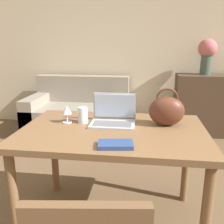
# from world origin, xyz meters

# --- Properties ---
(wall_back) EXTENTS (10.00, 0.06, 2.70)m
(wall_back) POSITION_xyz_m (0.00, 3.12, 1.35)
(wall_back) COLOR beige
(wall_back) RESTS_ON ground_plane
(dining_table) EXTENTS (1.26, 0.83, 0.75)m
(dining_table) POSITION_xyz_m (-0.03, 0.75, 0.65)
(dining_table) COLOR brown
(dining_table) RESTS_ON ground_plane
(couch) EXTENTS (1.43, 0.86, 0.82)m
(couch) POSITION_xyz_m (-0.78, 2.63, 0.28)
(couch) COLOR gray
(couch) RESTS_ON ground_plane
(sideboard) EXTENTS (1.13, 0.40, 0.87)m
(sideboard) POSITION_xyz_m (1.19, 2.82, 0.44)
(sideboard) COLOR #4C3828
(sideboard) RESTS_ON ground_plane
(laptop) EXTENTS (0.32, 0.24, 0.21)m
(laptop) POSITION_xyz_m (-0.04, 0.87, 0.81)
(laptop) COLOR #ADADB2
(laptop) RESTS_ON dining_table
(drinking_glass) EXTENTS (0.07, 0.07, 0.12)m
(drinking_glass) POSITION_xyz_m (-0.27, 0.86, 0.80)
(drinking_glass) COLOR silver
(drinking_glass) RESTS_ON dining_table
(wine_glass) EXTENTS (0.07, 0.07, 0.13)m
(wine_glass) POSITION_xyz_m (-0.38, 0.85, 0.84)
(wine_glass) COLOR silver
(wine_glass) RESTS_ON dining_table
(handbag) EXTENTS (0.25, 0.15, 0.27)m
(handbag) POSITION_xyz_m (0.33, 0.88, 0.85)
(handbag) COLOR #592D1E
(handbag) RESTS_ON dining_table
(flower_vase) EXTENTS (0.26, 0.26, 0.49)m
(flower_vase) POSITION_xyz_m (1.02, 2.87, 1.18)
(flower_vase) COLOR #47564C
(flower_vase) RESTS_ON sideboard
(book) EXTENTS (0.21, 0.15, 0.02)m
(book) POSITION_xyz_m (0.02, 0.46, 0.76)
(book) COLOR navy
(book) RESTS_ON dining_table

